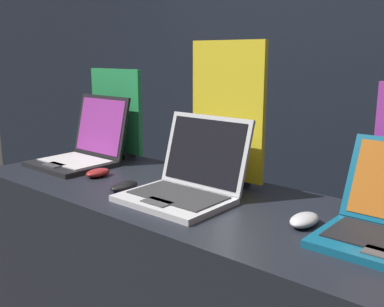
% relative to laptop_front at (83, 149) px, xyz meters
% --- Properties ---
extents(wall_back, '(8.00, 0.05, 2.80)m').
position_rel_laptop_front_xyz_m(wall_back, '(0.67, 1.29, 0.44)').
color(wall_back, black).
rests_on(wall_back, ground_plane).
extents(laptop_front, '(0.32, 0.35, 0.29)m').
position_rel_laptop_front_xyz_m(laptop_front, '(0.00, 0.00, 0.00)').
color(laptop_front, black).
rests_on(laptop_front, display_counter).
extents(mouse_front, '(0.07, 0.11, 0.03)m').
position_rel_laptop_front_xyz_m(mouse_front, '(0.22, -0.10, -0.05)').
color(mouse_front, maroon).
rests_on(mouse_front, display_counter).
extents(promo_stand_front, '(0.32, 0.07, 0.41)m').
position_rel_laptop_front_xyz_m(promo_stand_front, '(-0.00, 0.20, 0.13)').
color(promo_stand_front, black).
rests_on(promo_stand_front, display_counter).
extents(laptop_middle, '(0.35, 0.34, 0.27)m').
position_rel_laptop_front_xyz_m(laptop_middle, '(0.67, -0.07, -0.00)').
color(laptop_middle, '#B7B7BC').
rests_on(laptop_middle, display_counter).
extents(mouse_middle, '(0.07, 0.11, 0.03)m').
position_rel_laptop_front_xyz_m(mouse_middle, '(0.44, -0.15, -0.05)').
color(mouse_middle, black).
rests_on(mouse_middle, display_counter).
extents(promo_stand_middle, '(0.31, 0.07, 0.52)m').
position_rel_laptop_front_xyz_m(promo_stand_middle, '(0.67, 0.15, 0.18)').
color(promo_stand_middle, black).
rests_on(promo_stand_middle, display_counter).
extents(mouse_back, '(0.07, 0.12, 0.03)m').
position_rel_laptop_front_xyz_m(mouse_back, '(1.08, -0.04, -0.05)').
color(mouse_back, '#B2B2B7').
rests_on(mouse_back, display_counter).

